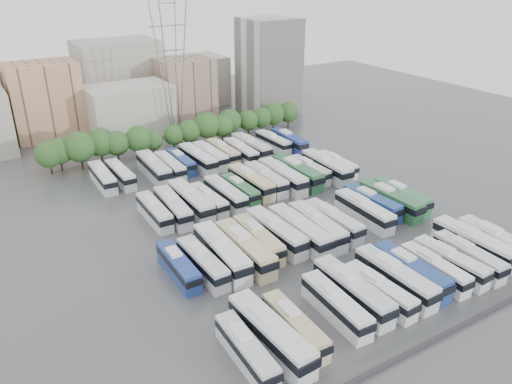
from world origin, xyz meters
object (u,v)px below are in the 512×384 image
electricity_pylon (171,61)px  bus_r2_s7 (251,182)px  bus_r1_s7 (317,226)px  bus_r3_s10 (251,147)px  bus_r0_s0 (246,350)px  bus_r1_s4 (258,239)px  bus_r3_s3 (154,168)px  bus_r3_s12 (273,142)px  bus_r3_s8 (223,152)px  bus_r1_s5 (276,232)px  bus_r3_s1 (120,174)px  bus_r0_s10 (450,262)px  bus_r0_s13 (497,243)px  bus_r2_s4 (208,200)px  bus_r1_s2 (222,252)px  bus_r1_s3 (245,248)px  bus_r0_s6 (379,290)px  bus_r3_s13 (289,141)px  bus_r0_s12 (473,243)px  bus_r2_s2 (173,207)px  bus_r2_s1 (154,211)px  bus_r1_s1 (203,263)px  bus_r3_s7 (210,155)px  bus_r0_s11 (469,256)px  bus_r2_s3 (191,201)px  bus_r2_s13 (337,164)px  bus_r1_s10 (364,211)px  bus_r0_s5 (353,291)px  bus_r0_s8 (411,271)px  apartment_tower (269,67)px  bus_r0_s9 (434,269)px  bus_r1_s11 (372,203)px  bus_r2_s11 (309,170)px  bus_r2_s6 (240,190)px  bus_r2_s9 (283,176)px  bus_r1_s13 (402,196)px  bus_r3_s4 (170,166)px  bus_r0_s2 (295,326)px  bus_r2_s8 (266,179)px  bus_r0_s7 (395,277)px  bus_r3_s5 (181,162)px  bus_r2_s5 (225,194)px  bus_r2_s10 (297,173)px  bus_r0_s4 (336,305)px

electricity_pylon → bus_r2_s7: size_ratio=2.60×
bus_r1_s7 → bus_r3_s10: 38.25m
bus_r0_s0 → bus_r1_s4: size_ratio=0.90×
bus_r3_s3 → bus_r3_s12: (29.67, 1.63, -0.33)m
bus_r3_s8 → bus_r3_s10: 6.81m
bus_r1_s5 → bus_r3_s1: (-13.15, 35.48, -0.25)m
bus_r0_s10 → bus_r3_s1: (-29.53, 54.69, 0.00)m
bus_r0_s13 → bus_r2_s4: size_ratio=1.18×
bus_r1_s2 → bus_r1_s7: bus_r1_s2 is taller
bus_r1_s3 → bus_r3_s8: size_ratio=1.14×
bus_r0_s6 → bus_r3_s13: 58.09m
bus_r0_s13 → bus_r3_s10: bearing=102.0°
bus_r0_s12 → bus_r2_s2: bus_r0_s12 is taller
bus_r1_s3 → bus_r3_s8: bearing=66.7°
bus_r3_s3 → bus_r3_s10: size_ratio=1.05×
bus_r2_s1 → bus_r2_s7: bearing=5.5°
bus_r1_s1 → bus_r3_s7: size_ratio=0.97×
electricity_pylon → bus_r0_s11: electricity_pylon is taller
bus_r2_s3 → bus_r2_s13: bus_r2_s3 is taller
bus_r1_s10 → bus_r3_s1: 47.45m
bus_r0_s5 → bus_r1_s7: bus_r0_s5 is taller
bus_r0_s8 → bus_r1_s5: 20.53m
apartment_tower → bus_r3_s1: 60.08m
bus_r0_s9 → bus_r1_s11: bearing=72.2°
bus_r1_s2 → bus_r2_s7: bus_r1_s2 is taller
bus_r2_s11 → bus_r2_s13: 6.72m
bus_r0_s0 → bus_r2_s6: bearing=63.1°
apartment_tower → bus_r2_s2: size_ratio=2.06×
bus_r0_s5 → bus_r3_s10: 55.39m
bus_r1_s2 → bus_r2_s9: 29.46m
bus_r0_s5 → bus_r3_s1: bearing=104.5°
bus_r0_s5 → bus_r1_s5: 17.55m
bus_r1_s13 → bus_r3_s4: 45.73m
bus_r0_s2 → bus_r2_s1: bus_r2_s1 is taller
bus_r2_s4 → bus_r0_s9: bearing=-67.4°
electricity_pylon → bus_r2_s8: electricity_pylon is taller
bus_r1_s4 → bus_r3_s1: bearing=108.0°
bus_r0_s7 → bus_r3_s5: (-7.01, 53.99, -0.31)m
bus_r1_s13 → bus_r2_s5: (-26.33, 17.00, 0.03)m
bus_r2_s8 → bus_r3_s10: (6.87, 16.98, 0.07)m
bus_r0_s5 → bus_r0_s10: 16.45m
bus_r2_s10 → apartment_tower: bearing=63.2°
bus_r0_s4 → bus_r1_s4: 18.26m
bus_r1_s13 → bus_r3_s5: bus_r1_s13 is taller
electricity_pylon → bus_r3_s3: (-13.59, -20.75, -16.57)m
bus_r2_s2 → bus_r1_s1: bearing=-97.0°
bus_r2_s7 → bus_r3_s3: (-13.22, 15.94, 0.09)m
bus_r1_s5 → bus_r2_s9: 21.82m
bus_r0_s4 → bus_r2_s8: bearing=73.0°
bus_r0_s4 → apartment_tower: bearing=65.2°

